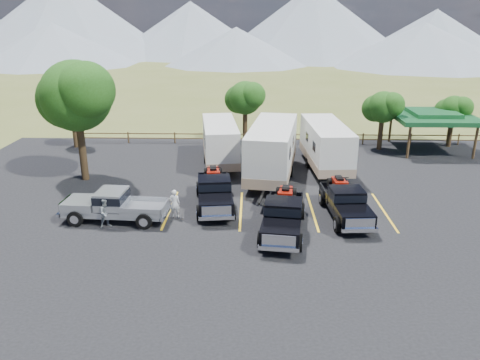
{
  "coord_description": "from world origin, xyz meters",
  "views": [
    {
      "loc": [
        -1.44,
        -20.19,
        10.38
      ],
      "look_at": [
        -2.07,
        4.68,
        1.6
      ],
      "focal_mm": 35.0,
      "sensor_mm": 36.0,
      "label": 1
    }
  ],
  "objects_px": {
    "rig_center": "(283,214)",
    "person_b": "(106,213)",
    "person_a": "(175,203)",
    "rig_left": "(214,190)",
    "tree_big_nw": "(76,96)",
    "pavilion": "(433,116)",
    "rig_right": "(345,201)",
    "trailer_left": "(220,143)",
    "trailer_center": "(272,151)",
    "trailer_right": "(326,146)",
    "pickup_silver": "(115,205)"
  },
  "relations": [
    {
      "from": "trailer_left",
      "to": "person_b",
      "type": "relative_size",
      "value": 5.64
    },
    {
      "from": "rig_center",
      "to": "person_b",
      "type": "xyz_separation_m",
      "value": [
        -9.03,
        0.27,
        -0.15
      ]
    },
    {
      "from": "tree_big_nw",
      "to": "trailer_center",
      "type": "bearing_deg",
      "value": 2.96
    },
    {
      "from": "rig_left",
      "to": "trailer_right",
      "type": "distance_m",
      "value": 10.15
    },
    {
      "from": "rig_left",
      "to": "person_b",
      "type": "relative_size",
      "value": 3.82
    },
    {
      "from": "pavilion",
      "to": "rig_center",
      "type": "distance_m",
      "value": 20.3
    },
    {
      "from": "trailer_center",
      "to": "trailer_right",
      "type": "xyz_separation_m",
      "value": [
        3.84,
        1.99,
        -0.18
      ]
    },
    {
      "from": "trailer_center",
      "to": "trailer_right",
      "type": "bearing_deg",
      "value": 36.02
    },
    {
      "from": "rig_center",
      "to": "trailer_right",
      "type": "relative_size",
      "value": 0.64
    },
    {
      "from": "trailer_center",
      "to": "person_b",
      "type": "relative_size",
      "value": 6.58
    },
    {
      "from": "pickup_silver",
      "to": "trailer_center",
      "type": "bearing_deg",
      "value": 133.99
    },
    {
      "from": "person_a",
      "to": "rig_center",
      "type": "bearing_deg",
      "value": 162.51
    },
    {
      "from": "rig_left",
      "to": "trailer_left",
      "type": "bearing_deg",
      "value": 84.82
    },
    {
      "from": "trailer_center",
      "to": "pickup_silver",
      "type": "bearing_deg",
      "value": -131.05
    },
    {
      "from": "trailer_center",
      "to": "person_b",
      "type": "xyz_separation_m",
      "value": [
        -8.78,
        -8.04,
        -1.09
      ]
    },
    {
      "from": "pavilion",
      "to": "rig_left",
      "type": "height_order",
      "value": "pavilion"
    },
    {
      "from": "rig_center",
      "to": "rig_right",
      "type": "distance_m",
      "value": 3.97
    },
    {
      "from": "rig_right",
      "to": "tree_big_nw",
      "type": "bearing_deg",
      "value": 156.38
    },
    {
      "from": "rig_center",
      "to": "rig_right",
      "type": "relative_size",
      "value": 1.05
    },
    {
      "from": "tree_big_nw",
      "to": "rig_left",
      "type": "distance_m",
      "value": 11.03
    },
    {
      "from": "rig_center",
      "to": "person_a",
      "type": "xyz_separation_m",
      "value": [
        -5.74,
        1.63,
        -0.15
      ]
    },
    {
      "from": "trailer_left",
      "to": "pickup_silver",
      "type": "height_order",
      "value": "trailer_left"
    },
    {
      "from": "tree_big_nw",
      "to": "trailer_left",
      "type": "xyz_separation_m",
      "value": [
        8.82,
        3.65,
        -3.95
      ]
    },
    {
      "from": "pavilion",
      "to": "rig_left",
      "type": "xyz_separation_m",
      "value": [
        -16.53,
        -12.35,
        -1.81
      ]
    },
    {
      "from": "tree_big_nw",
      "to": "person_b",
      "type": "height_order",
      "value": "tree_big_nw"
    },
    {
      "from": "rig_right",
      "to": "pickup_silver",
      "type": "height_order",
      "value": "rig_right"
    },
    {
      "from": "rig_left",
      "to": "person_a",
      "type": "bearing_deg",
      "value": -147.15
    },
    {
      "from": "pavilion",
      "to": "pickup_silver",
      "type": "distance_m",
      "value": 26.13
    },
    {
      "from": "tree_big_nw",
      "to": "pavilion",
      "type": "height_order",
      "value": "tree_big_nw"
    },
    {
      "from": "rig_left",
      "to": "rig_right",
      "type": "distance_m",
      "value": 7.3
    },
    {
      "from": "tree_big_nw",
      "to": "person_b",
      "type": "relative_size",
      "value": 4.97
    },
    {
      "from": "rig_left",
      "to": "rig_center",
      "type": "distance_m",
      "value": 4.96
    },
    {
      "from": "rig_left",
      "to": "pickup_silver",
      "type": "bearing_deg",
      "value": -163.04
    },
    {
      "from": "person_a",
      "to": "trailer_right",
      "type": "bearing_deg",
      "value": -138.71
    },
    {
      "from": "rig_right",
      "to": "trailer_right",
      "type": "distance_m",
      "value": 8.4
    },
    {
      "from": "trailer_right",
      "to": "pickup_silver",
      "type": "relative_size",
      "value": 1.62
    },
    {
      "from": "pickup_silver",
      "to": "tree_big_nw",
      "type": "bearing_deg",
      "value": -145.47
    },
    {
      "from": "trailer_left",
      "to": "person_a",
      "type": "xyz_separation_m",
      "value": [
        -1.83,
        -9.69,
        -0.82
      ]
    },
    {
      "from": "tree_big_nw",
      "to": "rig_center",
      "type": "xyz_separation_m",
      "value": [
        12.73,
        -7.67,
        -4.62
      ]
    },
    {
      "from": "rig_right",
      "to": "trailer_center",
      "type": "distance_m",
      "value": 7.44
    },
    {
      "from": "tree_big_nw",
      "to": "pavilion",
      "type": "relative_size",
      "value": 1.26
    },
    {
      "from": "person_b",
      "to": "trailer_left",
      "type": "bearing_deg",
      "value": 31.03
    },
    {
      "from": "trailer_left",
      "to": "pickup_silver",
      "type": "distance_m",
      "value": 11.37
    },
    {
      "from": "rig_left",
      "to": "person_a",
      "type": "relative_size",
      "value": 3.83
    },
    {
      "from": "rig_right",
      "to": "trailer_left",
      "type": "bearing_deg",
      "value": 124.02
    },
    {
      "from": "pavilion",
      "to": "person_a",
      "type": "relative_size",
      "value": 3.95
    },
    {
      "from": "trailer_left",
      "to": "pickup_silver",
      "type": "bearing_deg",
      "value": -122.93
    },
    {
      "from": "tree_big_nw",
      "to": "person_a",
      "type": "xyz_separation_m",
      "value": [
        7.0,
        -6.04,
        -4.77
      ]
    },
    {
      "from": "rig_right",
      "to": "person_a",
      "type": "height_order",
      "value": "rig_right"
    },
    {
      "from": "tree_big_nw",
      "to": "rig_right",
      "type": "distance_m",
      "value": 17.79
    }
  ]
}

